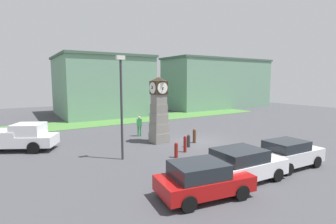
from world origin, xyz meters
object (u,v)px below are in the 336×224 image
at_px(bollard_far_row, 185,144).
at_px(car_by_building, 288,153).
at_px(car_navy_sedan, 202,179).
at_px(clock_tower, 159,112).
at_px(car_near_tower, 242,164).
at_px(bollard_mid_row, 189,141).
at_px(pickup_truck, 16,137).
at_px(bench, 157,113).
at_px(street_lamp_near_road, 121,100).
at_px(pedestrian_near_bench, 139,125).
at_px(bollard_near_tower, 194,136).
at_px(bollard_end_row, 176,150).

distance_m(bollard_far_row, car_by_building, 6.29).
distance_m(car_navy_sedan, car_by_building, 6.45).
bearing_deg(clock_tower, car_near_tower, -94.04).
xyz_separation_m(bollard_mid_row, pickup_truck, (-10.46, 5.71, 0.46)).
height_order(car_navy_sedan, bench, car_navy_sedan).
relative_size(car_navy_sedan, pickup_truck, 0.75).
distance_m(car_by_building, street_lamp_near_road, 9.95).
bearing_deg(car_navy_sedan, car_by_building, 2.42).
height_order(car_navy_sedan, pedestrian_near_bench, pedestrian_near_bench).
distance_m(clock_tower, car_near_tower, 8.95).
bearing_deg(bollard_far_row, bench, 65.61).
xyz_separation_m(bollard_mid_row, bench, (5.83, 14.16, 0.06)).
height_order(bollard_near_tower, car_navy_sedan, car_navy_sedan).
relative_size(bollard_near_tower, pickup_truck, 0.20).
xyz_separation_m(bollard_far_row, car_near_tower, (-0.64, -5.45, 0.23)).
xyz_separation_m(clock_tower, pickup_truck, (-9.42, 3.32, -1.46)).
relative_size(bollard_mid_row, car_near_tower, 0.22).
distance_m(bollard_end_row, car_navy_sedan, 5.59).
bearing_deg(bollard_far_row, car_navy_sedan, -120.73).
distance_m(clock_tower, street_lamp_near_road, 4.99).
xyz_separation_m(clock_tower, car_near_tower, (-0.62, -8.78, -1.60)).
xyz_separation_m(bollard_near_tower, bench, (4.67, 13.39, -0.04)).
bearing_deg(bollard_near_tower, bench, 70.77).
height_order(bollard_near_tower, bollard_end_row, bollard_near_tower).
distance_m(bollard_mid_row, pickup_truck, 11.93).
bearing_deg(pedestrian_near_bench, clock_tower, -84.63).
bearing_deg(bench, bollard_mid_row, -112.37).
relative_size(bollard_far_row, car_navy_sedan, 0.27).
height_order(car_near_tower, street_lamp_near_road, street_lamp_near_road).
relative_size(car_navy_sedan, car_near_tower, 0.99).
distance_m(bollard_end_row, pedestrian_near_bench, 6.92).
height_order(bollard_near_tower, street_lamp_near_road, street_lamp_near_road).
height_order(bollard_mid_row, bench, bollard_mid_row).
bearing_deg(bollard_mid_row, street_lamp_near_road, -178.35).
bearing_deg(car_by_building, car_near_tower, 178.65).
bearing_deg(street_lamp_near_road, bollard_near_tower, 8.31).
bearing_deg(clock_tower, pickup_truck, 160.60).
bearing_deg(bollard_mid_row, bollard_far_row, -137.32).
bearing_deg(bench, car_by_building, -100.59).
relative_size(clock_tower, car_near_tower, 1.20).
distance_m(bollard_mid_row, bench, 15.31).
xyz_separation_m(car_navy_sedan, street_lamp_near_road, (-0.70, 6.60, 2.84)).
bearing_deg(pickup_truck, bollard_end_row, -41.69).
bearing_deg(car_navy_sedan, bench, 63.78).
relative_size(pickup_truck, bench, 3.30).
bearing_deg(car_by_building, bollard_far_row, 118.34).
distance_m(car_near_tower, pedestrian_near_bench, 11.60).
relative_size(bollard_mid_row, car_navy_sedan, 0.22).
xyz_separation_m(car_navy_sedan, car_near_tower, (2.81, 0.36, 0.03)).
bearing_deg(clock_tower, bollard_end_row, -106.36).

